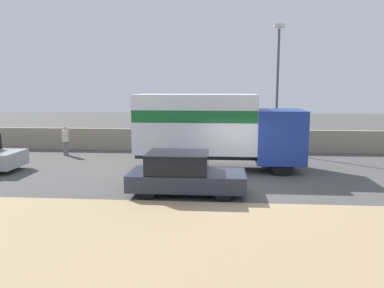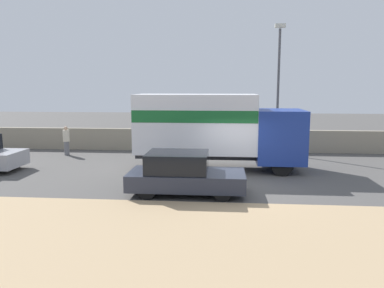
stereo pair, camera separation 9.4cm
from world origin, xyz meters
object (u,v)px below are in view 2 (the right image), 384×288
object	(u,v)px
car_hatchback	(184,174)
pedestrian	(66,140)
street_lamp	(278,80)
box_truck	(214,127)

from	to	relation	value
car_hatchback	pedestrian	distance (m)	10.00
car_hatchback	pedestrian	size ratio (longest dim) A/B	2.54
street_lamp	pedestrian	bearing A→B (deg)	-172.27
street_lamp	pedestrian	xyz separation A→B (m)	(-11.59, -1.57, -3.27)
street_lamp	car_hatchback	world-z (taller)	street_lamp
box_truck	car_hatchback	world-z (taller)	box_truck
box_truck	pedestrian	world-z (taller)	box_truck
car_hatchback	box_truck	bearing A→B (deg)	76.51
pedestrian	box_truck	bearing A→B (deg)	-19.56
street_lamp	pedestrian	world-z (taller)	street_lamp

